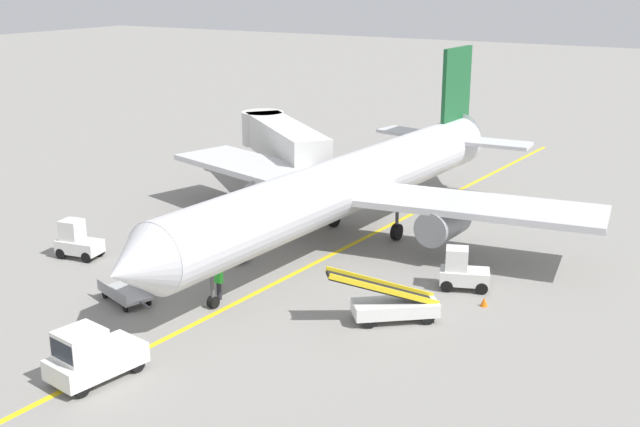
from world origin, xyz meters
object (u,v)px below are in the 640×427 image
Objects in this scene: ground_crew_marshaller at (219,281)px; safety_cone_nose_right at (241,214)px; baggage_tug_near_wing at (77,241)px; jet_bridge at (280,139)px; safety_cone_nose_left at (484,302)px; belt_loader_forward_hold at (393,304)px; baggage_cart_loaded at (126,293)px; pushback_tug at (91,356)px; belt_loader_aft_hold at (233,240)px; baggage_tug_by_cargo_door at (462,271)px; airliner at (352,183)px.

safety_cone_nose_right is (-7.05, 11.36, -0.69)m from ground_crew_marshaller.
jet_bridge is at bearing 85.62° from baggage_tug_near_wing.
safety_cone_nose_left is at bearing -33.00° from jet_bridge.
belt_loader_forward_hold is 1.22× the size of baggage_cart_loaded.
jet_bridge is 2.46× the size of belt_loader_forward_hold.
baggage_cart_loaded is (-4.24, 6.22, -0.53)m from pushback_tug.
jet_bridge is 2.97× the size of pushback_tug.
belt_loader_aft_hold is (5.54, -13.15, -2.77)m from jet_bridge.
baggage_tug_by_cargo_door is (8.80, 15.91, -0.07)m from pushback_tug.
jet_bridge is 6.75× the size of ground_crew_marshaller.
baggage_tug_near_wing is 0.68× the size of baggage_cart_loaded.
belt_loader_forward_hold is (7.52, 10.79, -0.22)m from pushback_tug.
airliner is at bearing 70.70° from baggage_cart_loaded.
jet_bridge is at bearing 147.00° from safety_cone_nose_left.
airliner is 20.78× the size of ground_crew_marshaller.
safety_cone_nose_left is at bearing -40.85° from baggage_tug_by_cargo_door.
airliner reaches higher than belt_loader_aft_hold.
ground_crew_marshaller reaches higher than safety_cone_nose_left.
ground_crew_marshaller reaches higher than safety_cone_nose_right.
airliner is at bearing 50.44° from belt_loader_aft_hold.
safety_cone_nose_right is (-8.21, 0.29, -3.20)m from airliner.
airliner is 7.36× the size of belt_loader_aft_hold.
jet_bridge is at bearing 142.72° from airliner.
baggage_cart_loaded reaches higher than safety_cone_nose_left.
baggage_tug_near_wing is 5.88× the size of safety_cone_nose_left.
pushback_tug is at bearing -70.82° from jet_bridge.
safety_cone_nose_left is at bearing 27.03° from ground_crew_marshaller.
belt_loader_forward_hold reaches higher than pushback_tug.
belt_loader_aft_hold is at bearing 35.18° from baggage_tug_near_wing.
airliner is at bearing -37.28° from jet_bridge.
ground_crew_marshaller is (3.60, 2.50, 0.44)m from baggage_cart_loaded.
safety_cone_nose_right is at bearing 177.99° from airliner.
belt_loader_forward_hold is 10.60× the size of safety_cone_nose_left.
belt_loader_aft_hold is 6.87m from safety_cone_nose_right.
baggage_cart_loaded is (-4.75, -13.58, -2.95)m from airliner.
safety_cone_nose_left is (14.77, 8.20, -0.25)m from baggage_cart_loaded.
pushback_tug is at bearing -126.13° from safety_cone_nose_left.
airliner is 19.95m from pushback_tug.
jet_bridge reaches higher than baggage_tug_by_cargo_door.
baggage_tug_near_wing is at bearing 176.02° from ground_crew_marshaller.
belt_loader_forward_hold is 12.06m from belt_loader_aft_hold.
safety_cone_nose_left is (10.53, 14.42, -0.77)m from pushback_tug.
baggage_cart_loaded is 16.89m from safety_cone_nose_left.
baggage_tug_near_wing is (-1.38, -18.02, -2.62)m from jet_bridge.
ground_crew_marshaller is 3.86× the size of safety_cone_nose_left.
baggage_cart_loaded is 14.29m from safety_cone_nose_right.
belt_loader_forward_hold is at bearing 14.21° from ground_crew_marshaller.
baggage_tug_near_wing is at bearing -161.83° from baggage_tug_by_cargo_door.
baggage_cart_loaded is at bearing -25.70° from baggage_tug_near_wing.
baggage_tug_by_cargo_door is 0.58× the size of belt_loader_forward_hold.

